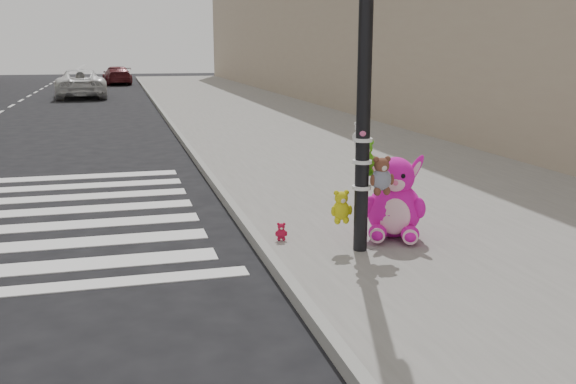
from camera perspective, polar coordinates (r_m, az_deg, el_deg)
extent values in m
plane|color=black|center=(5.50, -13.10, -14.13)|extent=(120.00, 120.00, 0.00)
cube|color=slate|center=(15.94, 3.86, 4.07)|extent=(7.00, 80.00, 0.14)
cube|color=gray|center=(15.20, -8.59, 3.54)|extent=(0.12, 80.00, 0.15)
cylinder|color=black|center=(7.24, 6.80, 10.13)|extent=(0.16, 0.16, 4.00)
cylinder|color=white|center=(7.40, 6.55, 0.41)|extent=(0.22, 0.22, 0.04)
cylinder|color=white|center=(7.34, 6.61, 2.70)|extent=(0.22, 0.22, 0.04)
cylinder|color=white|center=(7.30, 6.66, 4.63)|extent=(0.22, 0.22, 0.04)
ellipsoid|color=#E613AE|center=(7.85, 7.96, -3.82)|extent=(0.35, 0.42, 0.20)
ellipsoid|color=#E613AE|center=(7.86, 10.78, -3.91)|extent=(0.35, 0.42, 0.20)
ellipsoid|color=#E613AE|center=(8.08, 9.42, -1.59)|extent=(0.86, 0.81, 0.69)
ellipsoid|color=#F9BFD1|center=(7.85, 9.43, -2.17)|extent=(0.40, 0.28, 0.45)
sphere|color=#E613AE|center=(7.98, 9.53, 1.40)|extent=(0.62, 0.62, 0.47)
ellipsoid|color=#E613AE|center=(7.99, 8.01, 1.94)|extent=(0.34, 0.22, 0.47)
ellipsoid|color=#E613AE|center=(8.00, 11.09, 1.83)|extent=(0.34, 0.22, 0.47)
imported|color=white|center=(34.14, -17.94, 9.17)|extent=(2.60, 5.22, 1.42)
imported|color=#58191E|center=(45.80, -14.96, 9.98)|extent=(2.08, 4.35, 1.22)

